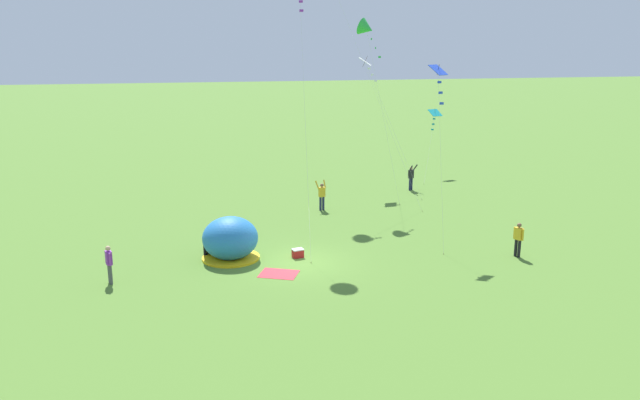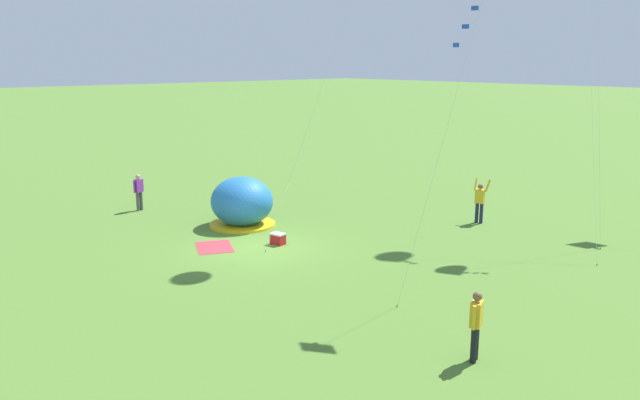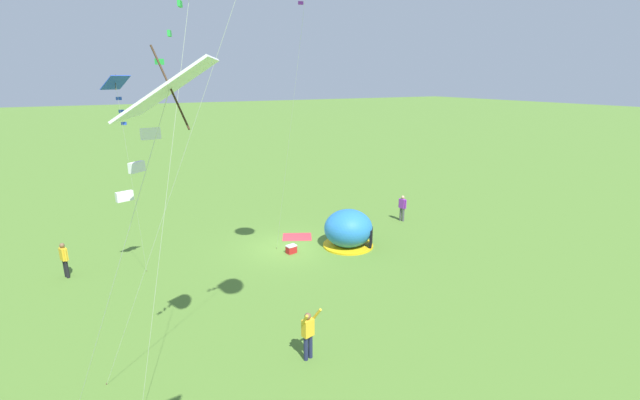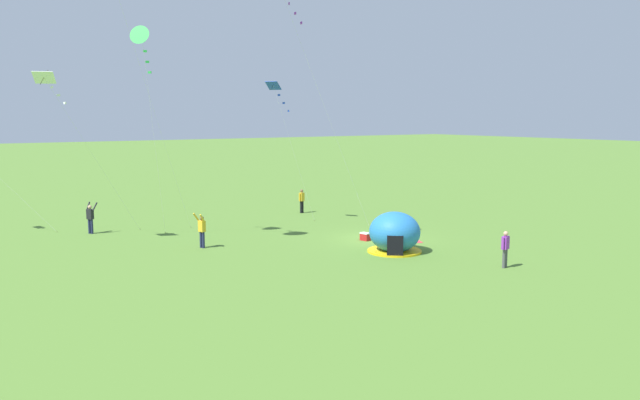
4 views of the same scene
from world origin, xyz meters
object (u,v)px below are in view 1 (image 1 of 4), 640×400
(cooler_box, at_px, (298,253))
(kite_blue, at_px, (439,77))
(person_strolling, at_px, (322,195))
(kite_green, at_px, (367,28))
(person_near_tent, at_px, (109,263))
(kite_white, at_px, (367,65))
(person_far_back, at_px, (518,238))
(kite_teal, at_px, (435,115))
(popup_tent, at_px, (230,239))
(person_arms_raised, at_px, (411,177))

(cooler_box, distance_m, kite_blue, 11.39)
(person_strolling, relative_size, kite_green, 0.16)
(person_near_tent, height_order, kite_white, kite_white)
(person_far_back, height_order, kite_teal, kite_teal)
(kite_blue, relative_size, kite_white, 0.98)
(popup_tent, bearing_deg, kite_white, 51.56)
(kite_blue, xyz_separation_m, kite_green, (-1.06, 8.87, 2.57))
(cooler_box, bearing_deg, person_near_tent, -170.46)
(person_far_back, relative_size, person_arms_raised, 0.91)
(kite_white, bearing_deg, kite_blue, -91.93)
(kite_green, xyz_separation_m, kite_white, (1.51, 4.62, -2.39))
(person_strolling, height_order, kite_white, kite_white)
(person_far_back, height_order, person_near_tent, same)
(kite_green, bearing_deg, kite_white, 71.86)
(kite_blue, bearing_deg, person_strolling, 121.51)
(person_near_tent, bearing_deg, person_strolling, 39.82)
(popup_tent, height_order, kite_blue, kite_blue)
(popup_tent, xyz_separation_m, person_arms_raised, (14.00, 11.80, 0.00))
(popup_tent, height_order, kite_teal, kite_teal)
(person_near_tent, relative_size, kite_green, 0.15)
(person_far_back, distance_m, person_near_tent, 19.23)
(person_arms_raised, distance_m, kite_teal, 7.71)
(popup_tent, bearing_deg, kite_green, 44.51)
(popup_tent, height_order, person_strolling, popup_tent)
(kite_teal, bearing_deg, kite_white, -155.84)
(person_strolling, xyz_separation_m, person_far_back, (7.29, -10.87, -0.03))
(person_strolling, relative_size, kite_white, 0.20)
(person_near_tent, xyz_separation_m, kite_green, (15.23, 11.68, 10.18))
(popup_tent, height_order, person_far_back, popup_tent)
(kite_green, distance_m, kite_teal, 12.94)
(cooler_box, relative_size, person_arms_raised, 0.31)
(kite_blue, height_order, kite_teal, kite_blue)
(kite_white, bearing_deg, person_strolling, -127.15)
(kite_blue, relative_size, kite_green, 0.78)
(cooler_box, height_order, person_arms_raised, person_arms_raised)
(kite_teal, bearing_deg, cooler_box, -129.63)
(person_arms_raised, height_order, kite_blue, kite_blue)
(kite_white, distance_m, kite_teal, 8.40)
(person_arms_raised, bearing_deg, popup_tent, -139.88)
(kite_green, bearing_deg, kite_teal, 42.88)
(kite_blue, bearing_deg, person_arms_raised, 74.10)
(person_near_tent, distance_m, kite_teal, 30.60)
(popup_tent, height_order, person_near_tent, popup_tent)
(person_strolling, height_order, kite_blue, kite_blue)
(popup_tent, xyz_separation_m, person_far_back, (13.78, -2.98, -0.03))
(popup_tent, distance_m, kite_blue, 13.26)
(popup_tent, height_order, cooler_box, popup_tent)
(popup_tent, xyz_separation_m, kite_white, (11.31, 14.25, 7.75))
(person_arms_raised, xyz_separation_m, kite_blue, (-3.14, -11.03, 7.57))
(person_arms_raised, relative_size, kite_green, 0.16)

